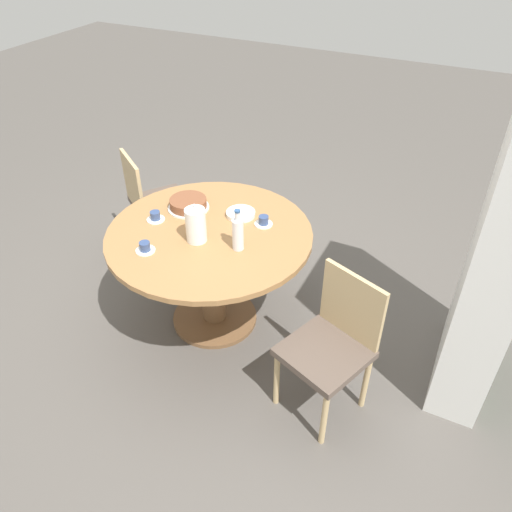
{
  "coord_description": "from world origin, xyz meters",
  "views": [
    {
      "loc": [
        2.18,
        1.39,
        2.5
      ],
      "look_at": [
        0.0,
        0.32,
        0.67
      ],
      "focal_mm": 35.0,
      "sensor_mm": 36.0,
      "label": 1
    }
  ],
  "objects": [
    {
      "name": "water_bottle",
      "position": [
        0.08,
        0.24,
        0.86
      ],
      "size": [
        0.07,
        0.07,
        0.27
      ],
      "color": "silver",
      "rests_on": "dining_table"
    },
    {
      "name": "chair_a",
      "position": [
        -0.52,
        -0.83,
        0.48
      ],
      "size": [
        0.59,
        0.59,
        0.87
      ],
      "rotation": [
        0.0,
        0.0,
        4.09
      ],
      "color": "tan",
      "rests_on": "ground_plane"
    },
    {
      "name": "bookshelf",
      "position": [
        -0.28,
        1.6,
        0.9
      ],
      "size": [
        0.81,
        0.28,
        1.89
      ],
      "rotation": [
        0.0,
        0.0,
        3.14
      ],
      "color": "silver",
      "rests_on": "ground_plane"
    },
    {
      "name": "cup_c",
      "position": [
        0.03,
        -0.38,
        0.77
      ],
      "size": [
        0.12,
        0.12,
        0.06
      ],
      "color": "white",
      "rests_on": "dining_table"
    },
    {
      "name": "cup_a",
      "position": [
        0.34,
        -0.24,
        0.77
      ],
      "size": [
        0.12,
        0.12,
        0.06
      ],
      "color": "white",
      "rests_on": "dining_table"
    },
    {
      "name": "dining_table",
      "position": [
        0.0,
        0.0,
        0.57
      ],
      "size": [
        1.29,
        1.29,
        0.75
      ],
      "color": "brown",
      "rests_on": "ground_plane"
    },
    {
      "name": "coffee_pot",
      "position": [
        0.11,
        -0.02,
        0.86
      ],
      "size": [
        0.12,
        0.12,
        0.25
      ],
      "color": "white",
      "rests_on": "dining_table"
    },
    {
      "name": "plate_stack",
      "position": [
        -0.25,
        0.09,
        0.76
      ],
      "size": [
        0.19,
        0.19,
        0.03
      ],
      "color": "white",
      "rests_on": "dining_table"
    },
    {
      "name": "chair_b",
      "position": [
        0.3,
        0.94,
        0.48
      ],
      "size": [
        0.54,
        0.54,
        0.87
      ],
      "rotation": [
        0.0,
        0.0,
        7.48
      ],
      "color": "tan",
      "rests_on": "ground_plane"
    },
    {
      "name": "cup_b",
      "position": [
        -0.22,
        0.27,
        0.77
      ],
      "size": [
        0.12,
        0.12,
        0.06
      ],
      "color": "white",
      "rests_on": "dining_table"
    },
    {
      "name": "cake_main",
      "position": [
        -0.18,
        -0.26,
        0.78
      ],
      "size": [
        0.27,
        0.27,
        0.07
      ],
      "color": "white",
      "rests_on": "dining_table"
    },
    {
      "name": "ground_plane",
      "position": [
        0.0,
        0.0,
        0.0
      ],
      "size": [
        14.0,
        14.0,
        0.0
      ],
      "primitive_type": "plane",
      "color": "#56514C"
    }
  ]
}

